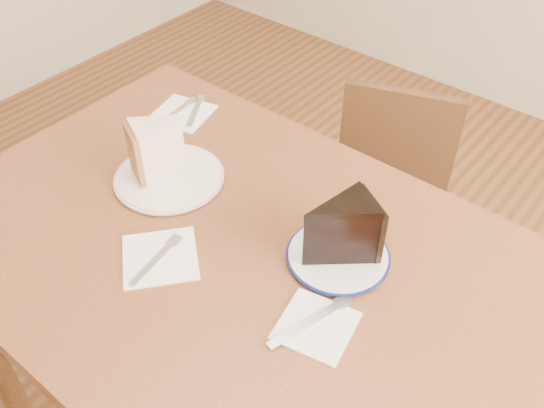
# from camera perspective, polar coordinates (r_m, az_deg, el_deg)

# --- Properties ---
(table) EXTENTS (1.20, 0.80, 0.75)m
(table) POSITION_cam_1_polar(r_m,az_deg,el_deg) (1.22, -3.40, -7.39)
(table) COLOR #492414
(table) RESTS_ON ground
(chair_far) EXTENTS (0.48, 0.48, 0.75)m
(chair_far) POSITION_cam_1_polar(r_m,az_deg,el_deg) (1.71, 10.22, -1.07)
(chair_far) COLOR black
(chair_far) RESTS_ON ground
(plate_cream) EXTENTS (0.22, 0.22, 0.01)m
(plate_cream) POSITION_cam_1_polar(r_m,az_deg,el_deg) (1.30, -9.65, 2.45)
(plate_cream) COLOR white
(plate_cream) RESTS_ON table
(plate_navy) EXTENTS (0.18, 0.18, 0.01)m
(plate_navy) POSITION_cam_1_polar(r_m,az_deg,el_deg) (1.13, 6.22, -4.90)
(plate_navy) COLOR white
(plate_navy) RESTS_ON table
(carrot_cake) EXTENTS (0.11, 0.12, 0.11)m
(carrot_cake) POSITION_cam_1_polar(r_m,az_deg,el_deg) (1.28, -10.44, 5.19)
(carrot_cake) COLOR beige
(carrot_cake) RESTS_ON plate_cream
(chocolate_cake) EXTENTS (0.14, 0.15, 0.11)m
(chocolate_cake) POSITION_cam_1_polar(r_m,az_deg,el_deg) (1.08, 6.01, -2.84)
(chocolate_cake) COLOR black
(chocolate_cake) RESTS_ON plate_navy
(napkin_cream) EXTENTS (0.19, 0.19, 0.00)m
(napkin_cream) POSITION_cam_1_polar(r_m,az_deg,el_deg) (1.14, -10.48, -4.95)
(napkin_cream) COLOR white
(napkin_cream) RESTS_ON table
(napkin_navy) EXTENTS (0.14, 0.14, 0.00)m
(napkin_navy) POSITION_cam_1_polar(r_m,az_deg,el_deg) (1.03, 4.16, -11.37)
(napkin_navy) COLOR white
(napkin_navy) RESTS_ON table
(napkin_spare) EXTENTS (0.16, 0.16, 0.00)m
(napkin_spare) POSITION_cam_1_polar(r_m,az_deg,el_deg) (1.50, -8.43, 8.45)
(napkin_spare) COLOR white
(napkin_spare) RESTS_ON table
(fork_cream) EXTENTS (0.04, 0.14, 0.00)m
(fork_cream) POSITION_cam_1_polar(r_m,az_deg,el_deg) (1.13, -10.92, -5.24)
(fork_cream) COLOR silver
(fork_cream) RESTS_ON napkin_cream
(knife_navy) EXTENTS (0.06, 0.17, 0.00)m
(knife_navy) POSITION_cam_1_polar(r_m,az_deg,el_deg) (1.03, 3.62, -11.02)
(knife_navy) COLOR silver
(knife_navy) RESTS_ON napkin_navy
(fork_spare) EXTENTS (0.08, 0.13, 0.00)m
(fork_spare) POSITION_cam_1_polar(r_m,az_deg,el_deg) (1.50, -7.21, 8.69)
(fork_spare) COLOR silver
(fork_spare) RESTS_ON napkin_spare
(knife_spare) EXTENTS (0.03, 0.16, 0.00)m
(knife_spare) POSITION_cam_1_polar(r_m,az_deg,el_deg) (1.49, -9.20, 8.39)
(knife_spare) COLOR silver
(knife_spare) RESTS_ON napkin_spare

